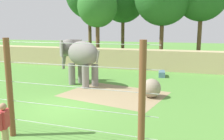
% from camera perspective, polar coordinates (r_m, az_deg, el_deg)
% --- Properties ---
extents(ground_plane, '(120.00, 120.00, 0.00)m').
position_cam_1_polar(ground_plane, '(12.17, -11.61, -8.98)').
color(ground_plane, '#518938').
extents(dirt_patch, '(6.46, 5.25, 0.01)m').
position_cam_1_polar(dirt_patch, '(14.39, 0.49, -5.80)').
color(dirt_patch, '#937F5B').
rests_on(dirt_patch, ground).
extents(embankment_wall, '(36.00, 1.80, 1.89)m').
position_cam_1_polar(embankment_wall, '(23.71, 4.06, 2.72)').
color(embankment_wall, tan).
rests_on(embankment_wall, ground).
extents(elephant, '(3.89, 2.82, 3.13)m').
position_cam_1_polar(elephant, '(16.65, -7.70, 3.53)').
color(elephant, gray).
rests_on(elephant, ground).
extents(enrichment_ball, '(1.09, 1.09, 1.09)m').
position_cam_1_polar(enrichment_ball, '(13.81, 9.43, -4.29)').
color(enrichment_ball, gray).
rests_on(enrichment_ball, ground).
extents(cable_fence, '(10.15, 0.21, 3.59)m').
position_cam_1_polar(cable_fence, '(9.16, -22.67, -4.07)').
color(cable_fence, brown).
rests_on(cable_fence, ground).
extents(zookeeper, '(0.35, 0.57, 1.67)m').
position_cam_1_polar(zookeeper, '(8.23, -24.38, -12.18)').
color(zookeeper, tan).
rests_on(zookeeper, ground).
extents(feed_trough, '(0.70, 1.46, 0.44)m').
position_cam_1_polar(feed_trough, '(20.04, 11.83, -0.88)').
color(feed_trough, slate).
rests_on(feed_trough, ground).
extents(tree_left_of_centre, '(4.43, 4.43, 8.67)m').
position_cam_1_polar(tree_left_of_centre, '(27.33, -3.54, 14.93)').
color(tree_left_of_centre, brown).
rests_on(tree_left_of_centre, ground).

